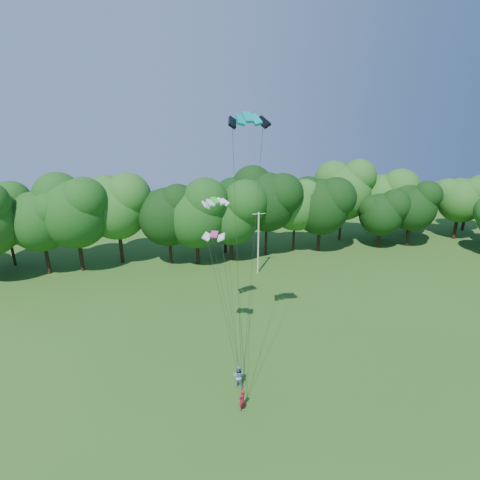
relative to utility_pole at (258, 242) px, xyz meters
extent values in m
plane|color=#265C19|center=(-5.01, -28.61, -4.30)|extent=(160.00, 160.00, 0.00)
cylinder|color=silver|center=(0.00, 0.00, -0.11)|extent=(0.21, 0.21, 8.37)
cube|color=silver|center=(0.00, 0.00, 3.86)|extent=(1.67, 0.09, 0.08)
imported|color=#A41528|center=(-7.60, -22.94, -3.43)|extent=(0.75, 0.72, 1.73)
imported|color=#92B0CB|center=(-7.31, -20.48, -3.34)|extent=(1.18, 1.11, 1.91)
cube|color=#049390|center=(-6.29, -18.93, 15.95)|extent=(2.71, 1.26, 0.71)
cube|color=#21DD25|center=(-7.46, -11.87, 8.76)|extent=(2.56, 1.76, 0.47)
cube|color=#C53678|center=(-8.26, -15.83, 6.94)|extent=(1.98, 1.49, 0.37)
cylinder|color=black|center=(-2.79, 8.27, -2.25)|extent=(0.46, 0.46, 4.10)
ellipsoid|color=black|center=(-2.79, 8.27, 3.16)|extent=(8.21, 8.21, 8.95)
cylinder|color=#352315|center=(23.31, 8.45, -2.14)|extent=(0.46, 0.46, 4.31)
ellipsoid|color=#285C1C|center=(23.31, 8.45, 3.54)|extent=(8.63, 8.63, 9.41)
camera|label=1|loc=(-12.63, -43.99, 16.54)|focal=28.00mm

